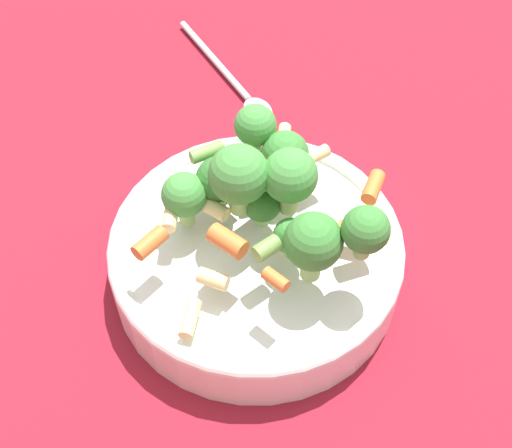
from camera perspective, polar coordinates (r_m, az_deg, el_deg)
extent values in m
plane|color=maroon|center=(0.59, 0.00, -4.00)|extent=(3.00, 3.00, 0.00)
cylinder|color=white|center=(0.57, 0.00, -2.82)|extent=(0.23, 0.23, 0.04)
torus|color=white|center=(0.56, 0.00, -1.57)|extent=(0.23, 0.23, 0.01)
cylinder|color=#8CB766|center=(0.56, -5.60, 0.70)|extent=(0.01, 0.01, 0.02)
sphere|color=#479342|center=(0.54, -5.80, 2.28)|extent=(0.04, 0.04, 0.04)
cylinder|color=#8CB766|center=(0.53, -1.33, 1.92)|extent=(0.02, 0.02, 0.02)
sphere|color=#479342|center=(0.51, -1.38, 4.00)|extent=(0.04, 0.04, 0.04)
cylinder|color=#8CB766|center=(0.53, 2.63, 1.93)|extent=(0.01, 0.01, 0.02)
sphere|color=#479342|center=(0.51, 2.74, 3.89)|extent=(0.04, 0.04, 0.04)
cylinder|color=#8CB766|center=(0.56, -2.91, 2.17)|extent=(0.01, 0.01, 0.01)
sphere|color=#33722D|center=(0.54, -3.00, 3.60)|extent=(0.04, 0.04, 0.04)
cylinder|color=#8CB766|center=(0.56, 0.03, 0.62)|extent=(0.01, 0.01, 0.01)
sphere|color=#33722D|center=(0.54, 0.03, 1.85)|extent=(0.03, 0.03, 0.03)
cylinder|color=#8CB766|center=(0.57, -0.06, 6.38)|extent=(0.01, 0.01, 0.01)
sphere|color=#479342|center=(0.56, -0.06, 7.91)|extent=(0.03, 0.03, 0.03)
cylinder|color=#8CB766|center=(0.52, 4.41, -3.33)|extent=(0.01, 0.01, 0.02)
sphere|color=#3D8438|center=(0.49, 4.62, -1.41)|extent=(0.04, 0.04, 0.04)
cylinder|color=#8CB766|center=(0.57, 2.27, 3.93)|extent=(0.01, 0.01, 0.02)
sphere|color=#3D8438|center=(0.56, 2.35, 5.60)|extent=(0.04, 0.04, 0.04)
cylinder|color=#8CB766|center=(0.53, 2.76, -2.07)|extent=(0.01, 0.01, 0.01)
sphere|color=#3D8438|center=(0.52, 2.84, -0.95)|extent=(0.03, 0.03, 0.03)
cylinder|color=#8CB766|center=(0.50, 8.48, -1.91)|extent=(0.01, 0.01, 0.01)
sphere|color=#3D8438|center=(0.48, 8.77, -0.44)|extent=(0.03, 0.03, 0.03)
cylinder|color=orange|center=(0.54, 0.67, 4.21)|extent=(0.03, 0.02, 0.01)
cylinder|color=beige|center=(0.51, -5.30, -7.55)|extent=(0.03, 0.01, 0.01)
cylinder|color=orange|center=(0.54, -0.08, 3.72)|extent=(0.02, 0.02, 0.01)
cylinder|color=beige|center=(0.57, 2.11, 7.06)|extent=(0.02, 0.01, 0.01)
cylinder|color=orange|center=(0.52, 8.80, 0.15)|extent=(0.03, 0.03, 0.01)
cylinder|color=#729E4C|center=(0.55, -2.27, 3.99)|extent=(0.03, 0.03, 0.01)
cylinder|color=beige|center=(0.54, -6.87, 0.46)|extent=(0.02, 0.02, 0.01)
cylinder|color=beige|center=(0.56, 4.90, 5.54)|extent=(0.02, 0.02, 0.01)
cylinder|color=orange|center=(0.54, 7.71, -0.50)|extent=(0.01, 0.02, 0.01)
cylinder|color=beige|center=(0.54, -3.27, 1.64)|extent=(0.02, 0.03, 0.01)
cylinder|color=orange|center=(0.51, -8.49, -1.51)|extent=(0.03, 0.02, 0.01)
cylinder|color=orange|center=(0.48, 1.58, -4.46)|extent=(0.02, 0.02, 0.01)
cylinder|color=beige|center=(0.51, -3.45, -4.43)|extent=(0.01, 0.02, 0.01)
cylinder|color=orange|center=(0.55, 9.36, 2.94)|extent=(0.03, 0.01, 0.01)
cylinder|color=#729E4C|center=(0.50, 0.86, -1.96)|extent=(0.02, 0.02, 0.01)
cylinder|color=beige|center=(0.53, 0.67, 3.75)|extent=(0.02, 0.01, 0.01)
cylinder|color=#729E4C|center=(0.55, -3.93, 5.76)|extent=(0.03, 0.03, 0.01)
cylinder|color=orange|center=(0.56, -3.95, 2.71)|extent=(0.02, 0.03, 0.01)
cylinder|color=beige|center=(0.56, -0.54, 4.48)|extent=(0.03, 0.02, 0.01)
cylinder|color=orange|center=(0.50, -2.28, -1.38)|extent=(0.02, 0.03, 0.01)
cylinder|color=silver|center=(0.77, -3.38, 13.00)|extent=(0.10, 0.11, 0.01)
ellipsoid|color=silver|center=(0.71, 0.16, 9.13)|extent=(0.04, 0.04, 0.01)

